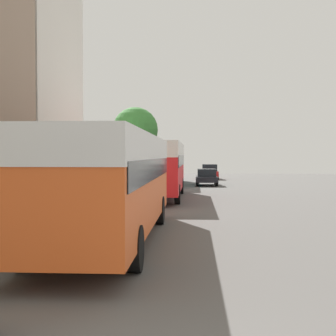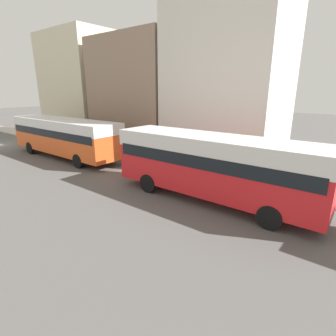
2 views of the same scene
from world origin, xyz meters
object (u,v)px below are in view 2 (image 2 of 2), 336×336
object	(u,v)px
pedestrian_near_curb	(137,147)
pedestrian_walking_away	(286,169)
bus_lead	(64,133)
motorcycle_behind_lead	(26,138)
bus_following	(213,160)

from	to	relation	value
pedestrian_near_curb	pedestrian_walking_away	bearing A→B (deg)	94.18
pedestrian_walking_away	bus_lead	bearing A→B (deg)	-77.48
pedestrian_near_curb	motorcycle_behind_lead	bearing A→B (deg)	-80.22
bus_following	pedestrian_walking_away	world-z (taller)	bus_following
motorcycle_behind_lead	bus_following	bearing A→B (deg)	87.62
pedestrian_walking_away	pedestrian_near_curb	bearing A→B (deg)	-85.82
motorcycle_behind_lead	pedestrian_near_curb	bearing A→B (deg)	99.78
bus_following	motorcycle_behind_lead	bearing A→B (deg)	-92.38
bus_lead	pedestrian_walking_away	bearing A→B (deg)	102.52
bus_lead	motorcycle_behind_lead	distance (m)	8.06
bus_following	motorcycle_behind_lead	xyz separation A→B (m)	(-0.89, -21.48, -1.38)
bus_lead	pedestrian_near_curb	xyz separation A→B (m)	(-2.76, 5.37, -0.93)
bus_following	motorcycle_behind_lead	world-z (taller)	bus_following
bus_lead	bus_following	distance (m)	13.54
bus_lead	pedestrian_near_curb	distance (m)	6.11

